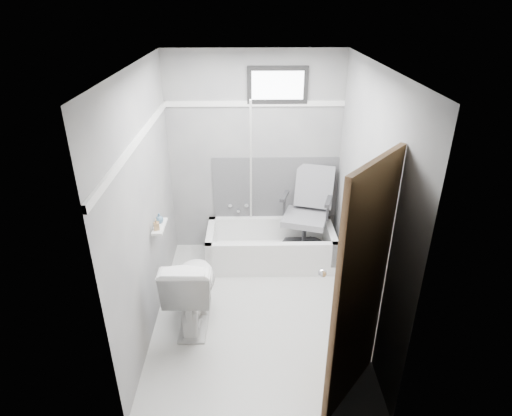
{
  "coord_description": "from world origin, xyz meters",
  "views": [
    {
      "loc": [
        -0.07,
        -3.44,
        2.89
      ],
      "look_at": [
        0.0,
        0.35,
        1.0
      ],
      "focal_mm": 30.0,
      "sensor_mm": 36.0,
      "label": 1
    }
  ],
  "objects_px": {
    "toilet": "(192,288)",
    "soap_bottle_b": "(159,218)",
    "bathtub": "(271,245)",
    "door": "(410,318)",
    "office_chair": "(305,212)",
    "soap_bottle_a": "(156,225)"
  },
  "relations": [
    {
      "from": "office_chair",
      "to": "door",
      "type": "distance_m",
      "value": 2.32
    },
    {
      "from": "toilet",
      "to": "soap_bottle_b",
      "type": "xyz_separation_m",
      "value": [
        -0.32,
        0.36,
        0.56
      ]
    },
    {
      "from": "toilet",
      "to": "soap_bottle_b",
      "type": "distance_m",
      "value": 0.74
    },
    {
      "from": "office_chair",
      "to": "soap_bottle_a",
      "type": "distance_m",
      "value": 1.8
    },
    {
      "from": "bathtub",
      "to": "office_chair",
      "type": "height_order",
      "value": "office_chair"
    },
    {
      "from": "toilet",
      "to": "soap_bottle_b",
      "type": "height_order",
      "value": "soap_bottle_b"
    },
    {
      "from": "office_chair",
      "to": "bathtub",
      "type": "bearing_deg",
      "value": -155.6
    },
    {
      "from": "toilet",
      "to": "soap_bottle_b",
      "type": "bearing_deg",
      "value": -47.65
    },
    {
      "from": "office_chair",
      "to": "door",
      "type": "relative_size",
      "value": 0.5
    },
    {
      "from": "office_chair",
      "to": "door",
      "type": "bearing_deg",
      "value": -62.82
    },
    {
      "from": "toilet",
      "to": "door",
      "type": "xyz_separation_m",
      "value": [
        1.6,
        -1.14,
        0.6
      ]
    },
    {
      "from": "office_chair",
      "to": "toilet",
      "type": "height_order",
      "value": "office_chair"
    },
    {
      "from": "office_chair",
      "to": "toilet",
      "type": "distance_m",
      "value": 1.66
    },
    {
      "from": "soap_bottle_a",
      "to": "toilet",
      "type": "bearing_deg",
      "value": -35.04
    },
    {
      "from": "bathtub",
      "to": "office_chair",
      "type": "relative_size",
      "value": 1.49
    },
    {
      "from": "office_chair",
      "to": "soap_bottle_b",
      "type": "relative_size",
      "value": 9.88
    },
    {
      "from": "toilet",
      "to": "office_chair",
      "type": "bearing_deg",
      "value": -136.22
    },
    {
      "from": "bathtub",
      "to": "door",
      "type": "xyz_separation_m",
      "value": [
        0.8,
        -2.21,
        0.79
      ]
    },
    {
      "from": "bathtub",
      "to": "soap_bottle_a",
      "type": "distance_m",
      "value": 1.59
    },
    {
      "from": "bathtub",
      "to": "toilet",
      "type": "distance_m",
      "value": 1.35
    },
    {
      "from": "office_chair",
      "to": "soap_bottle_a",
      "type": "height_order",
      "value": "office_chair"
    },
    {
      "from": "bathtub",
      "to": "door",
      "type": "height_order",
      "value": "door"
    }
  ]
}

